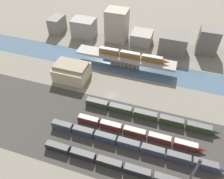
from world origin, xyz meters
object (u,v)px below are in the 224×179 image
object	(u,v)px
train_yard_near	(127,168)
train_yard_outer	(148,116)
train_yard_far	(137,133)
signal_tower	(194,172)
train_on_bridge	(132,55)
train_yard_mid	(131,145)
warehouse_building	(72,71)

from	to	relation	value
train_yard_near	train_yard_outer	world-z (taller)	train_yard_outer
train_yard_far	train_yard_outer	bearing A→B (deg)	75.78
train_yard_near	signal_tower	size ratio (longest dim) A/B	4.28
train_yard_near	signal_tower	world-z (taller)	signal_tower
train_on_bridge	signal_tower	bearing A→B (deg)	-58.83
train_on_bridge	train_yard_outer	world-z (taller)	train_on_bridge
train_on_bridge	train_yard_outer	bearing A→B (deg)	-64.50
train_yard_mid	warehouse_building	bearing A→B (deg)	141.68
train_yard_outer	warehouse_building	size ratio (longest dim) A/B	3.51
train_on_bridge	warehouse_building	bearing A→B (deg)	-146.64
train_yard_outer	train_on_bridge	bearing A→B (deg)	115.50
train_yard_near	train_yard_outer	distance (m)	28.88
signal_tower	train_yard_near	bearing A→B (deg)	-174.23
train_yard_far	signal_tower	bearing A→B (deg)	-33.01
train_yard_far	signal_tower	distance (m)	28.72
train_yard_outer	train_yard_far	bearing A→B (deg)	-104.22
train_yard_near	train_yard_mid	distance (m)	10.64
signal_tower	warehouse_building	bearing A→B (deg)	147.93
train_yard_mid	warehouse_building	distance (m)	55.93
train_yard_near	train_yard_far	bearing A→B (deg)	89.12
train_on_bridge	train_yard_far	world-z (taller)	train_on_bridge
train_yard_outer	signal_tower	world-z (taller)	signal_tower
train_yard_outer	train_yard_near	bearing A→B (deg)	-96.13
train_on_bridge	signal_tower	world-z (taller)	signal_tower
train_yard_outer	train_yard_mid	bearing A→B (deg)	-102.35
train_yard_far	warehouse_building	distance (m)	52.87
train_on_bridge	signal_tower	distance (m)	73.45
train_yard_near	train_yard_far	size ratio (longest dim) A/B	1.23
train_yard_outer	warehouse_building	distance (m)	50.65
train_yard_far	train_yard_outer	size ratio (longest dim) A/B	0.90
train_on_bridge	signal_tower	xyz separation A→B (m)	(38.02, -62.84, -0.49)
train_on_bridge	warehouse_building	size ratio (longest dim) A/B	2.31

